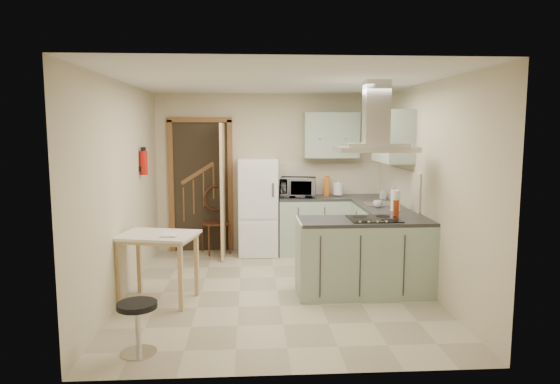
{
  "coord_description": "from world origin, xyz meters",
  "views": [
    {
      "loc": [
        -0.33,
        -5.86,
        1.96
      ],
      "look_at": [
        0.06,
        0.45,
        1.15
      ],
      "focal_mm": 32.0,
      "sensor_mm": 36.0,
      "label": 1
    }
  ],
  "objects": [
    {
      "name": "bentwood_chair",
      "position": [
        -0.86,
        1.9,
        0.48
      ],
      "size": [
        0.56,
        0.56,
        0.96
      ],
      "primitive_type": "cube",
      "rotation": [
        0.0,
        0.0,
        0.39
      ],
      "color": "#461E17",
      "rests_on": "floor"
    },
    {
      "name": "doorway",
      "position": [
        -1.1,
        2.07,
        1.05
      ],
      "size": [
        1.1,
        0.12,
        2.1
      ],
      "primitive_type": "cube",
      "color": "brown",
      "rests_on": "floor"
    },
    {
      "name": "counter_back",
      "position": [
        0.66,
        1.8,
        0.45
      ],
      "size": [
        1.08,
        0.6,
        0.9
      ],
      "primitive_type": "cube",
      "color": "#9EB2A0",
      "rests_on": "floor"
    },
    {
      "name": "floor",
      "position": [
        0.0,
        0.0,
        0.0
      ],
      "size": [
        4.2,
        4.2,
        0.0
      ],
      "primitive_type": "plane",
      "color": "#B9AF90",
      "rests_on": "ground"
    },
    {
      "name": "kettle",
      "position": [
        1.06,
        1.84,
        1.01
      ],
      "size": [
        0.19,
        0.19,
        0.22
      ],
      "primitive_type": "cylinder",
      "rotation": [
        0.0,
        0.0,
        -0.28
      ],
      "color": "white",
      "rests_on": "counter_back"
    },
    {
      "name": "fire_extinguisher",
      "position": [
        -1.74,
        0.9,
        1.5
      ],
      "size": [
        0.1,
        0.1,
        0.32
      ],
      "primitive_type": "cylinder",
      "color": "#B2140F",
      "rests_on": "left_wall"
    },
    {
      "name": "red_bottle",
      "position": [
        1.43,
        -0.03,
        1.0
      ],
      "size": [
        0.09,
        0.09,
        0.2
      ],
      "primitive_type": "cylinder",
      "rotation": [
        0.0,
        0.0,
        -0.38
      ],
      "color": "#AE380E",
      "rests_on": "peninsula"
    },
    {
      "name": "peninsula",
      "position": [
        1.02,
        -0.18,
        0.45
      ],
      "size": [
        1.55,
        0.65,
        0.9
      ],
      "primitive_type": "cube",
      "color": "#9EB2A0",
      "rests_on": "floor"
    },
    {
      "name": "cup",
      "position": [
        1.4,
        0.68,
        0.95
      ],
      "size": [
        0.13,
        0.13,
        0.09
      ],
      "primitive_type": "imported",
      "rotation": [
        0.0,
        0.0,
        -0.13
      ],
      "color": "white",
      "rests_on": "counter_right"
    },
    {
      "name": "back_wall",
      "position": [
        0.0,
        2.1,
        1.25
      ],
      "size": [
        3.6,
        0.0,
        3.6
      ],
      "primitive_type": "plane",
      "rotation": [
        1.57,
        0.0,
        0.0
      ],
      "color": "beige",
      "rests_on": "floor"
    },
    {
      "name": "paper_towel",
      "position": [
        1.54,
        0.37,
        1.04
      ],
      "size": [
        0.14,
        0.14,
        0.28
      ],
      "primitive_type": "cylinder",
      "rotation": [
        0.0,
        0.0,
        0.35
      ],
      "color": "white",
      "rests_on": "counter_right"
    },
    {
      "name": "hob",
      "position": [
        1.12,
        -0.18,
        0.91
      ],
      "size": [
        0.58,
        0.5,
        0.01
      ],
      "primitive_type": "cube",
      "color": "black",
      "rests_on": "peninsula"
    },
    {
      "name": "sink",
      "position": [
        1.5,
        0.95,
        0.91
      ],
      "size": [
        0.45,
        0.4,
        0.01
      ],
      "primitive_type": "cube",
      "color": "silver",
      "rests_on": "counter_right"
    },
    {
      "name": "counter_right",
      "position": [
        1.5,
        1.12,
        0.45
      ],
      "size": [
        0.6,
        1.95,
        0.9
      ],
      "primitive_type": "cube",
      "color": "#9EB2A0",
      "rests_on": "floor"
    },
    {
      "name": "drop_leaf_table",
      "position": [
        -1.36,
        -0.3,
        0.39
      ],
      "size": [
        0.96,
        0.8,
        0.78
      ],
      "primitive_type": "cube",
      "rotation": [
        0.0,
        0.0,
        -0.23
      ],
      "color": "#CDBA7E",
      "rests_on": "floor"
    },
    {
      "name": "cereal_box",
      "position": [
        0.89,
        1.91,
        1.05
      ],
      "size": [
        0.11,
        0.21,
        0.3
      ],
      "primitive_type": "cube",
      "rotation": [
        0.0,
        0.0,
        -0.18
      ],
      "color": "#C75F17",
      "rests_on": "counter_back"
    },
    {
      "name": "wall_cabinet_back",
      "position": [
        0.95,
        1.93,
        1.85
      ],
      "size": [
        0.85,
        0.35,
        0.7
      ],
      "primitive_type": "cube",
      "color": "#9EB2A0",
      "rests_on": "back_wall"
    },
    {
      "name": "microwave",
      "position": [
        0.42,
        1.78,
        1.05
      ],
      "size": [
        0.59,
        0.44,
        0.3
      ],
      "primitive_type": "imported",
      "rotation": [
        0.0,
        0.0,
        -0.15
      ],
      "color": "black",
      "rests_on": "counter_back"
    },
    {
      "name": "extractor_hood",
      "position": [
        1.12,
        -0.18,
        1.72
      ],
      "size": [
        0.9,
        0.55,
        0.1
      ],
      "primitive_type": "cube",
      "color": "silver",
      "rests_on": "ceiling"
    },
    {
      "name": "wall_cabinet_right",
      "position": [
        1.62,
        0.85,
        1.85
      ],
      "size": [
        0.35,
        0.9,
        0.7
      ],
      "primitive_type": "cube",
      "color": "#9EB2A0",
      "rests_on": "right_wall"
    },
    {
      "name": "soap_bottle",
      "position": [
        1.68,
        1.5,
        0.98
      ],
      "size": [
        0.08,
        0.09,
        0.17
      ],
      "primitive_type": "imported",
      "rotation": [
        0.0,
        0.0,
        0.14
      ],
      "color": "#A9AAB5",
      "rests_on": "counter_right"
    },
    {
      "name": "splashback",
      "position": [
        0.96,
        2.09,
        1.15
      ],
      "size": [
        1.68,
        0.02,
        0.5
      ],
      "primitive_type": "cube",
      "color": "beige",
      "rests_on": "counter_back"
    },
    {
      "name": "left_wall",
      "position": [
        -1.8,
        0.0,
        1.25
      ],
      "size": [
        0.0,
        4.2,
        4.2
      ],
      "primitive_type": "plane",
      "rotation": [
        1.57,
        0.0,
        1.57
      ],
      "color": "beige",
      "rests_on": "floor"
    },
    {
      "name": "stool",
      "position": [
        -1.31,
        -1.63,
        0.23
      ],
      "size": [
        0.45,
        0.45,
        0.47
      ],
      "primitive_type": "cylinder",
      "rotation": [
        0.0,
        0.0,
        -0.37
      ],
      "color": "black",
      "rests_on": "floor"
    },
    {
      "name": "fridge",
      "position": [
        -0.2,
        1.8,
        0.75
      ],
      "size": [
        0.6,
        0.6,
        1.5
      ],
      "primitive_type": "cube",
      "color": "white",
      "rests_on": "floor"
    },
    {
      "name": "book",
      "position": [
        -1.3,
        -0.4,
        0.84
      ],
      "size": [
        0.18,
        0.24,
        0.11
      ],
      "primitive_type": "imported",
      "rotation": [
        0.0,
        0.0,
        -0.03
      ],
      "color": "#AB3946",
      "rests_on": "drop_leaf_table"
    },
    {
      "name": "ceiling",
      "position": [
        0.0,
        0.0,
        2.5
      ],
      "size": [
        4.2,
        4.2,
        0.0
      ],
      "primitive_type": "plane",
      "rotation": [
        3.14,
        0.0,
        0.0
      ],
      "color": "silver",
      "rests_on": "back_wall"
    },
    {
      "name": "right_wall",
      "position": [
        1.8,
        0.0,
        1.25
      ],
      "size": [
        0.0,
        4.2,
        4.2
      ],
      "primitive_type": "plane",
      "rotation": [
        1.57,
        0.0,
        -1.57
      ],
      "color": "beige",
      "rests_on": "floor"
    }
  ]
}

